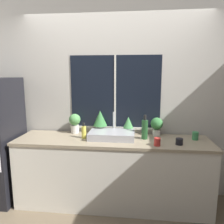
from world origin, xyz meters
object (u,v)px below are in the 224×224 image
potted_plant_center_right (128,125)px  soap_bottle (84,132)px  potted_plant_far_left (75,122)px  mug_green (195,136)px  sink (112,135)px  mug_black (179,142)px  mug_red (157,142)px  potted_plant_far_right (157,125)px  potted_plant_center_left (100,120)px  bottle_tall (145,129)px

potted_plant_center_right → soap_bottle: bearing=-157.3°
potted_plant_far_left → mug_green: bearing=-5.2°
sink → mug_black: 0.83m
soap_bottle → mug_green: size_ratio=1.98×
potted_plant_far_left → soap_bottle: bearing=-51.8°
potted_plant_far_left → mug_red: size_ratio=2.91×
potted_plant_far_left → potted_plant_center_right: potted_plant_far_left is taller
potted_plant_far_left → potted_plant_far_right: bearing=0.0°
potted_plant_center_left → bottle_tall: 0.63m
potted_plant_far_left → potted_plant_center_left: potted_plant_center_left is taller
potted_plant_center_left → mug_black: bearing=-20.1°
potted_plant_center_left → potted_plant_far_right: size_ratio=1.34×
mug_red → sink: bearing=156.9°
potted_plant_center_right → mug_red: bearing=-51.0°
sink → mug_red: bearing=-23.1°
potted_plant_far_left → soap_bottle: size_ratio=1.34×
soap_bottle → sink: bearing=5.6°
sink → soap_bottle: size_ratio=2.86×
potted_plant_far_right → potted_plant_center_left: bearing=-180.0°
potted_plant_far_right → mug_green: bearing=-17.3°
mug_green → bottle_tall: bearing=-177.0°
soap_bottle → mug_green: bearing=3.6°
bottle_tall → mug_black: bottle_tall is taller
potted_plant_center_right → bottle_tall: bottle_tall is taller
soap_bottle → potted_plant_center_left: bearing=53.4°
bottle_tall → mug_black: size_ratio=3.72×
mug_green → mug_black: (-0.24, -0.22, -0.01)m
sink → soap_bottle: (-0.36, -0.04, 0.04)m
mug_green → potted_plant_far_left: bearing=174.8°
mug_green → mug_black: 0.32m
soap_bottle → bottle_tall: size_ratio=0.65×
mug_red → bottle_tall: bearing=118.1°
bottle_tall → mug_black: 0.45m
potted_plant_center_right → soap_bottle: (-0.56, -0.23, -0.05)m
potted_plant_far_right → mug_red: bearing=-93.8°
potted_plant_far_right → mug_green: size_ratio=2.39×
soap_bottle → mug_red: 0.93m
sink → mug_green: (1.05, 0.05, 0.01)m
mug_green → mug_red: bearing=-149.8°
potted_plant_center_right → soap_bottle: size_ratio=1.22×
mug_red → mug_black: 0.27m
potted_plant_far_left → potted_plant_center_right: 0.74m
potted_plant_center_right → mug_black: 0.72m
bottle_tall → mug_green: size_ratio=3.05×
potted_plant_far_left → potted_plant_center_right: bearing=0.0°
potted_plant_far_left → bottle_tall: size_ratio=0.87×
potted_plant_far_right → soap_bottle: (-0.94, -0.23, -0.06)m
potted_plant_far_left → mug_black: potted_plant_far_left is taller
sink → mug_black: bearing=-11.6°
potted_plant_center_right → mug_black: bearing=-30.9°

